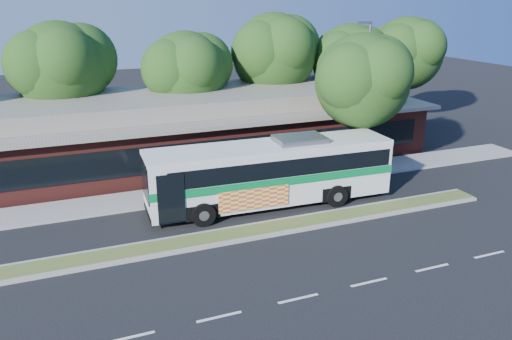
# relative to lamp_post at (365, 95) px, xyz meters

# --- Properties ---
(ground) EXTENTS (120.00, 120.00, 0.00)m
(ground) POSITION_rel_lamp_post_xyz_m (-9.56, -6.00, -4.90)
(ground) COLOR black
(ground) RESTS_ON ground
(median_strip) EXTENTS (26.00, 1.10, 0.15)m
(median_strip) POSITION_rel_lamp_post_xyz_m (-9.56, -5.40, -4.83)
(median_strip) COLOR #475D27
(median_strip) RESTS_ON ground
(sidewalk) EXTENTS (44.00, 2.60, 0.12)m
(sidewalk) POSITION_rel_lamp_post_xyz_m (-9.56, 0.40, -4.84)
(sidewalk) COLOR gray
(sidewalk) RESTS_ON ground
(plaza_building) EXTENTS (33.20, 11.20, 4.45)m
(plaza_building) POSITION_rel_lamp_post_xyz_m (-9.56, 6.99, -2.77)
(plaza_building) COLOR #57201B
(plaza_building) RESTS_ON ground
(lamp_post) EXTENTS (0.93, 0.18, 9.07)m
(lamp_post) POSITION_rel_lamp_post_xyz_m (0.00, 0.00, 0.00)
(lamp_post) COLOR slate
(lamp_post) RESTS_ON ground
(tree_bg_b) EXTENTS (6.69, 6.00, 9.00)m
(tree_bg_b) POSITION_rel_lamp_post_xyz_m (-16.13, 10.14, 1.24)
(tree_bg_b) COLOR black
(tree_bg_b) RESTS_ON ground
(tree_bg_c) EXTENTS (6.24, 5.60, 8.26)m
(tree_bg_c) POSITION_rel_lamp_post_xyz_m (-8.16, 9.13, 0.69)
(tree_bg_c) COLOR black
(tree_bg_c) RESTS_ON ground
(tree_bg_d) EXTENTS (6.91, 6.20, 9.37)m
(tree_bg_d) POSITION_rel_lamp_post_xyz_m (-1.12, 10.15, 1.52)
(tree_bg_d) COLOR black
(tree_bg_d) RESTS_ON ground
(tree_bg_e) EXTENTS (6.47, 5.80, 8.50)m
(tree_bg_e) POSITION_rel_lamp_post_xyz_m (4.85, 9.14, 0.84)
(tree_bg_e) COLOR black
(tree_bg_e) RESTS_ON ground
(tree_bg_f) EXTENTS (6.69, 6.00, 8.92)m
(tree_bg_f) POSITION_rel_lamp_post_xyz_m (10.87, 10.14, 1.16)
(tree_bg_f) COLOR black
(tree_bg_f) RESTS_ON ground
(transit_bus) EXTENTS (12.88, 3.31, 3.59)m
(transit_bus) POSITION_rel_lamp_post_xyz_m (-7.08, -2.63, -2.91)
(transit_bus) COLOR silver
(transit_bus) RESTS_ON ground
(sedan) EXTENTS (4.62, 2.23, 1.30)m
(sedan) POSITION_rel_lamp_post_xyz_m (-18.72, 3.90, -4.26)
(sedan) COLOR #B0B3B7
(sedan) RESTS_ON ground
(sidewalk_tree) EXTENTS (6.03, 5.41, 8.53)m
(sidewalk_tree) POSITION_rel_lamp_post_xyz_m (-0.24, -0.45, 1.04)
(sidewalk_tree) COLOR black
(sidewalk_tree) RESTS_ON ground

